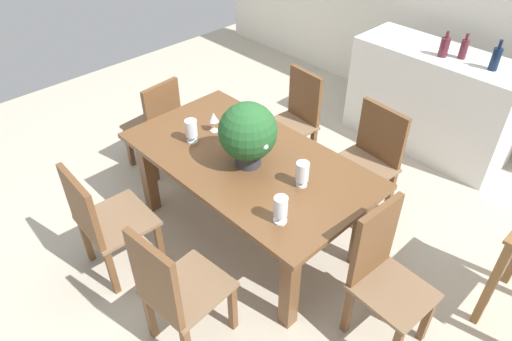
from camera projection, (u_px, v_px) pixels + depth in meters
name	position (u px, v px, depth m)	size (l,w,h in m)	color
ground_plane	(265.00, 220.00, 3.86)	(7.04, 7.04, 0.00)	#BCB29E
dining_table	(247.00, 171.00, 3.37)	(1.82, 1.01, 0.75)	brown
chair_foot_end	(383.00, 271.00, 2.77)	(0.45, 0.43, 0.98)	brown
chair_near_left	(102.00, 219.00, 3.15)	(0.50, 0.48, 0.91)	brown
chair_far_right	(371.00, 155.00, 3.73)	(0.51, 0.47, 0.90)	brown
chair_near_right	(173.00, 289.00, 2.66)	(0.45, 0.49, 0.97)	brown
chair_far_left	(295.00, 117.00, 4.20)	(0.45, 0.48, 0.92)	brown
chair_head_end	(158.00, 123.00, 4.13)	(0.46, 0.44, 0.91)	brown
flower_centerpiece	(248.00, 133.00, 3.08)	(0.41, 0.40, 0.47)	#333338
crystal_vase_left	(281.00, 208.00, 2.72)	(0.09, 0.09, 0.19)	silver
crystal_vase_center_near	(191.00, 129.00, 3.39)	(0.09, 0.09, 0.18)	silver
crystal_vase_right	(302.00, 173.00, 2.99)	(0.09, 0.09, 0.18)	silver
wine_glass	(214.00, 118.00, 3.50)	(0.07, 0.07, 0.16)	silver
kitchen_counter	(431.00, 101.00, 4.45)	(1.54, 0.59, 0.99)	silver
wine_bottle_green	(496.00, 58.00, 3.81)	(0.07, 0.07, 0.26)	#0F1E38
wine_bottle_amber	(444.00, 47.00, 4.03)	(0.08, 0.08, 0.23)	#511E28
wine_bottle_clear	(464.00, 49.00, 3.99)	(0.07, 0.07, 0.22)	#511E28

